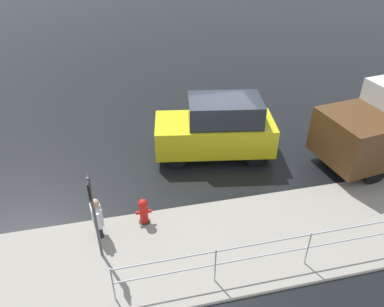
# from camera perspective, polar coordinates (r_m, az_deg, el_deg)

# --- Properties ---
(ground_plane) EXTENTS (60.00, 60.00, 0.00)m
(ground_plane) POSITION_cam_1_polar(r_m,az_deg,el_deg) (13.11, 3.82, 0.34)
(ground_plane) COLOR black
(kerb_strip) EXTENTS (24.00, 3.20, 0.04)m
(kerb_strip) POSITION_cam_1_polar(r_m,az_deg,el_deg) (10.06, 10.58, -12.45)
(kerb_strip) COLOR gray
(kerb_strip) RESTS_ON ground
(moving_hatchback) EXTENTS (4.13, 2.35, 2.06)m
(moving_hatchback) POSITION_cam_1_polar(r_m,az_deg,el_deg) (12.43, 3.85, 3.88)
(moving_hatchback) COLOR yellow
(moving_hatchback) RESTS_ON ground
(fire_hydrant) EXTENTS (0.42, 0.31, 0.80)m
(fire_hydrant) POSITION_cam_1_polar(r_m,az_deg,el_deg) (10.11, -7.38, -8.78)
(fire_hydrant) COLOR red
(fire_hydrant) RESTS_ON ground
(pedestrian) EXTENTS (0.30, 0.56, 1.22)m
(pedestrian) POSITION_cam_1_polar(r_m,az_deg,el_deg) (9.78, -14.26, -9.25)
(pedestrian) COLOR silver
(pedestrian) RESTS_ON ground
(metal_railing) EXTENTS (8.95, 0.04, 1.05)m
(metal_railing) POSITION_cam_1_polar(r_m,az_deg,el_deg) (9.20, 17.43, -12.86)
(metal_railing) COLOR #B7BABF
(metal_railing) RESTS_ON ground
(sign_post) EXTENTS (0.07, 0.44, 2.40)m
(sign_post) POSITION_cam_1_polar(r_m,az_deg,el_deg) (8.67, -14.85, -7.93)
(sign_post) COLOR #4C4C51
(sign_post) RESTS_ON ground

